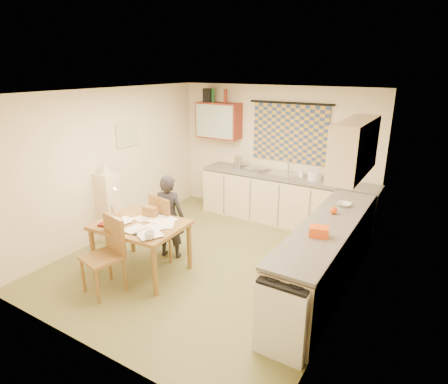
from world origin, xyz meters
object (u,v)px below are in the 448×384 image
Objects in this scene: stove at (288,311)px; chair_far at (171,236)px; shelf_stand at (109,207)px; dining_table at (142,247)px; person at (169,217)px; counter_right at (326,256)px; counter_back at (285,200)px.

chair_far is at bearing 157.72° from stove.
shelf_stand is (-3.54, 0.85, 0.17)m from stove.
shelf_stand is at bearing 154.30° from dining_table.
chair_far is 0.35m from person.
stove is 3.64m from shelf_stand.
person is (0.04, 0.57, 0.28)m from dining_table.
counter_right is 1.32m from stove.
chair_far is (-1.01, -2.14, -0.14)m from counter_back.
person is at bearing -170.07° from counter_right.
counter_back is 3.92× the size of stove.
counter_right reaches higher than dining_table.
counter_back is 1.12× the size of counter_right.
stove is at bearing -11.29° from dining_table.
person reaches higher than stove.
counter_back is at bearing 126.69° from counter_right.
person is at bearing 121.33° from chair_far.
dining_table is 1.24× the size of chair_far.
counter_back is 2.64× the size of dining_table.
shelf_stand reaches higher than stove.
person is at bearing -114.70° from counter_back.
counter_back is at bearing 66.37° from dining_table.
counter_right is at bearing 7.68° from shelf_stand.
shelf_stand reaches higher than chair_far.
dining_table is at bearing 171.60° from stove.
counter_right is at bearing 173.97° from person.
chair_far is (-2.32, 0.95, -0.11)m from stove.
shelf_stand is at bearing 166.54° from stove.
dining_table is at bearing -110.74° from counter_back.
counter_back is 2.39m from person.
counter_right is 2.55m from dining_table.
counter_back and counter_right have the same top height.
chair_far reaches higher than counter_right.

